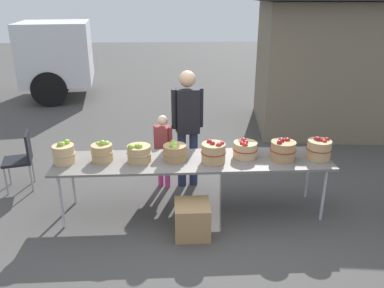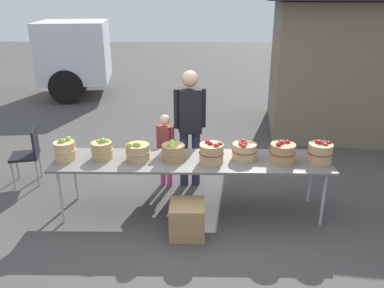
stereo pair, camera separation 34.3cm
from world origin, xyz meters
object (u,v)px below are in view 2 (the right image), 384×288
(market_table, at_px, (192,162))
(produce_crate, at_px, (187,219))
(apple_basket_red_0, at_px, (212,153))
(apple_basket_red_3, at_px, (320,152))
(apple_basket_green_3, at_px, (173,151))
(apple_basket_red_2, at_px, (283,152))
(vendor_adult, at_px, (190,120))
(folding_chair, at_px, (29,151))
(apple_basket_green_2, at_px, (138,152))
(apple_basket_green_0, at_px, (65,150))
(apple_basket_green_1, at_px, (102,149))
(child_customer, at_px, (165,145))
(apple_basket_red_1, at_px, (244,151))

(market_table, height_order, produce_crate, market_table)
(apple_basket_red_0, distance_m, apple_basket_red_3, 1.36)
(market_table, bearing_deg, apple_basket_green_3, 178.39)
(apple_basket_red_2, relative_size, vendor_adult, 0.19)
(folding_chair, bearing_deg, apple_basket_red_3, 64.05)
(apple_basket_green_2, height_order, apple_basket_red_2, apple_basket_red_2)
(apple_basket_green_2, bearing_deg, apple_basket_green_3, 1.54)
(apple_basket_red_0, relative_size, folding_chair, 0.37)
(folding_chair, xyz_separation_m, produce_crate, (2.43, -1.37, -0.30))
(apple_basket_green_0, relative_size, produce_crate, 0.69)
(apple_basket_green_1, bearing_deg, market_table, -2.07)
(apple_basket_green_1, xyz_separation_m, child_customer, (0.75, 0.71, -0.21))
(market_table, bearing_deg, child_customer, 117.93)
(apple_basket_green_0, relative_size, folding_chair, 0.33)
(apple_basket_green_2, xyz_separation_m, child_customer, (0.29, 0.76, -0.20))
(apple_basket_green_2, distance_m, apple_basket_red_1, 1.36)
(apple_basket_red_1, relative_size, apple_basket_red_2, 0.98)
(apple_basket_red_1, bearing_deg, apple_basket_green_1, -179.59)
(child_customer, bearing_deg, produce_crate, 131.44)
(apple_basket_green_3, distance_m, apple_basket_red_3, 1.84)
(apple_basket_red_2, bearing_deg, apple_basket_green_0, 179.01)
(apple_basket_green_1, xyz_separation_m, produce_crate, (1.11, -0.58, -0.66))
(child_customer, xyz_separation_m, folding_chair, (-2.07, 0.08, -0.15))
(vendor_adult, bearing_deg, folding_chair, -9.74)
(market_table, height_order, child_customer, child_customer)
(apple_basket_green_1, bearing_deg, produce_crate, -27.64)
(market_table, relative_size, apple_basket_red_0, 10.99)
(apple_basket_green_3, xyz_separation_m, produce_crate, (0.19, -0.54, -0.65))
(apple_basket_green_3, distance_m, apple_basket_red_0, 0.49)
(apple_basket_green_0, bearing_deg, apple_basket_green_1, 4.37)
(apple_basket_green_0, height_order, apple_basket_green_3, apple_basket_green_0)
(market_table, xyz_separation_m, apple_basket_green_1, (-1.15, 0.04, 0.15))
(apple_basket_red_2, bearing_deg, apple_basket_green_3, 177.98)
(apple_basket_red_2, relative_size, child_customer, 0.30)
(apple_basket_green_3, bearing_deg, apple_basket_red_3, -1.51)
(apple_basket_green_2, relative_size, folding_chair, 0.37)
(vendor_adult, distance_m, produce_crate, 1.55)
(apple_basket_green_1, distance_m, vendor_adult, 1.34)
(apple_basket_green_2, xyz_separation_m, produce_crate, (0.64, -0.53, -0.65))
(apple_basket_red_2, bearing_deg, apple_basket_green_2, 178.86)
(apple_basket_red_0, distance_m, child_customer, 1.08)
(apple_basket_green_0, bearing_deg, folding_chair, 136.12)
(apple_basket_green_2, relative_size, apple_basket_red_0, 0.99)
(apple_basket_red_3, bearing_deg, apple_basket_green_1, 178.27)
(apple_basket_red_1, distance_m, vendor_adult, 1.03)
(apple_basket_green_3, relative_size, produce_crate, 0.75)
(apple_basket_green_3, relative_size, apple_basket_red_3, 0.98)
(apple_basket_green_1, distance_m, apple_basket_red_3, 2.75)
(apple_basket_green_0, relative_size, apple_basket_red_0, 0.90)
(market_table, height_order, vendor_adult, vendor_adult)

